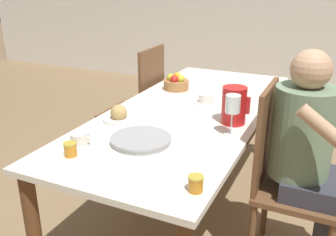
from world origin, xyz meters
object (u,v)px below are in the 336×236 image
(jam_jar_amber, at_px, (70,149))
(fruit_bowl, at_px, (176,83))
(wine_glass_water, at_px, (233,106))
(teacup_near_person, at_px, (80,140))
(serving_tray, at_px, (141,140))
(bread_plate, at_px, (119,115))
(chair_person_side, at_px, (284,176))
(chair_opposite, at_px, (139,106))
(red_pitcher, at_px, (234,105))
(teacup_across, at_px, (206,99))
(jam_jar_red, at_px, (196,183))
(person_seated, at_px, (308,147))

(jam_jar_amber, bearing_deg, fruit_bowl, 89.78)
(wine_glass_water, bearing_deg, teacup_near_person, -146.56)
(serving_tray, height_order, bread_plate, bread_plate)
(chair_person_side, xyz_separation_m, chair_opposite, (-1.23, 0.67, 0.00))
(teacup_near_person, distance_m, serving_tray, 0.29)
(red_pitcher, xyz_separation_m, teacup_across, (-0.26, 0.27, -0.08))
(red_pitcher, relative_size, teacup_near_person, 1.35)
(wine_glass_water, distance_m, jam_jar_red, 0.59)
(red_pitcher, bearing_deg, fruit_bowl, 139.70)
(teacup_across, xyz_separation_m, serving_tray, (-0.08, -0.71, -0.01))
(wine_glass_water, bearing_deg, jam_jar_red, -87.32)
(person_seated, bearing_deg, red_pitcher, -103.08)
(person_seated, relative_size, jam_jar_amber, 18.73)
(chair_person_side, bearing_deg, jam_jar_red, -20.76)
(jam_jar_red, bearing_deg, bread_plate, 141.99)
(teacup_across, height_order, bread_plate, bread_plate)
(serving_tray, height_order, jam_jar_red, jam_jar_red)
(fruit_bowl, bearing_deg, person_seated, -30.37)
(jam_jar_amber, bearing_deg, chair_opposite, 105.88)
(person_seated, distance_m, bread_plate, 1.02)
(chair_person_side, height_order, serving_tray, chair_person_side)
(chair_person_side, bearing_deg, person_seated, 86.28)
(red_pitcher, distance_m, jam_jar_amber, 0.90)
(teacup_across, relative_size, jam_jar_red, 2.39)
(chair_person_side, relative_size, fruit_bowl, 5.56)
(serving_tray, xyz_separation_m, fruit_bowl, (-0.21, 0.91, 0.03))
(chair_person_side, xyz_separation_m, teacup_across, (-0.57, 0.36, 0.24))
(person_seated, distance_m, jam_jar_amber, 1.14)
(jam_jar_amber, bearing_deg, jam_jar_red, -3.68)
(chair_opposite, relative_size, bread_plate, 5.44)
(teacup_across, xyz_separation_m, bread_plate, (-0.34, -0.50, 0.01))
(teacup_across, xyz_separation_m, jam_jar_red, (0.32, -1.01, 0.01))
(red_pitcher, xyz_separation_m, wine_glass_water, (0.04, -0.17, 0.06))
(wine_glass_water, height_order, jam_jar_red, wine_glass_water)
(chair_person_side, relative_size, wine_glass_water, 4.65)
(teacup_across, bearing_deg, chair_opposite, 154.93)
(person_seated, distance_m, red_pitcher, 0.44)
(jam_jar_amber, xyz_separation_m, jam_jar_red, (0.62, -0.04, 0.00))
(chair_person_side, bearing_deg, teacup_across, -122.19)
(person_seated, height_order, fruit_bowl, person_seated)
(fruit_bowl, bearing_deg, jam_jar_amber, -90.22)
(jam_jar_red, bearing_deg, chair_opposite, 126.65)
(serving_tray, bearing_deg, bread_plate, 140.07)
(wine_glass_water, distance_m, fruit_bowl, 0.87)
(red_pitcher, bearing_deg, jam_jar_red, -85.03)
(serving_tray, bearing_deg, teacup_near_person, -151.37)
(serving_tray, bearing_deg, person_seated, 25.21)
(wine_glass_water, relative_size, serving_tray, 0.72)
(person_seated, height_order, wine_glass_water, person_seated)
(chair_opposite, height_order, teacup_across, chair_opposite)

